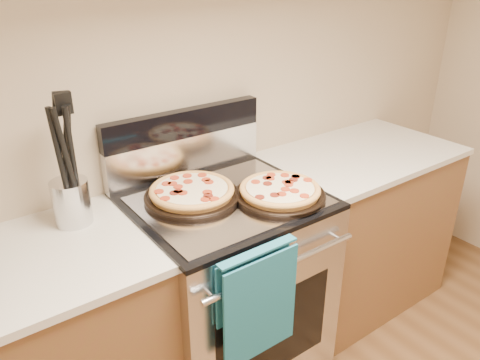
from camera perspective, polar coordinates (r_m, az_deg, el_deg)
wall_back at (r=2.05m, az=-7.69°, el=12.19°), size 4.00×0.00×4.00m
range_body at (r=2.18m, az=-1.69°, el=-13.30°), size 0.76×0.68×0.90m
oven_window at (r=1.98m, az=4.12°, el=-18.17°), size 0.56×0.01×0.40m
cooktop at (r=1.92m, az=-1.87°, el=-2.51°), size 0.76×0.68×0.02m
backsplash_lower at (r=2.12m, az=-6.64°, el=3.04°), size 0.76×0.06×0.18m
backsplash_upper at (r=2.07m, az=-6.85°, el=6.88°), size 0.76×0.06×0.12m
oven_handle at (r=1.73m, az=5.34°, el=-10.42°), size 0.70×0.03×0.03m
dish_towel at (r=1.73m, az=2.10°, el=-14.52°), size 0.32×0.05×0.42m
foil_sheet at (r=1.90m, az=-1.36°, el=-2.51°), size 0.70×0.55×0.01m
cabinet_right at (r=2.70m, az=13.57°, el=-5.93°), size 1.00×0.62×0.88m
countertop_right at (r=2.50m, az=14.61°, el=3.04°), size 1.02×0.64×0.03m
pepperoni_pizza_back at (r=1.91m, az=-5.86°, el=-1.52°), size 0.38×0.38×0.05m
pepperoni_pizza_front at (r=1.91m, az=4.89°, el=-1.41°), size 0.43×0.43×0.05m
utensil_crock at (r=1.84m, az=-19.85°, el=-2.55°), size 0.17×0.17×0.17m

